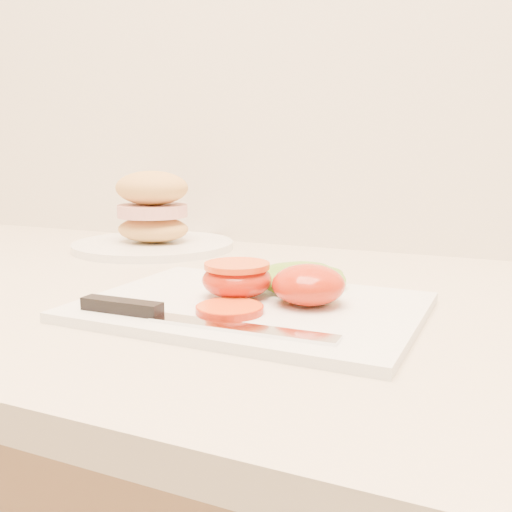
% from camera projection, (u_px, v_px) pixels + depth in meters
% --- Properties ---
extents(cutting_board, '(0.33, 0.24, 0.01)m').
position_uv_depth(cutting_board, '(252.00, 307.00, 0.57)').
color(cutting_board, white).
rests_on(cutting_board, counter).
extents(tomato_half_dome, '(0.07, 0.07, 0.04)m').
position_uv_depth(tomato_half_dome, '(308.00, 285.00, 0.56)').
color(tomato_half_dome, red).
rests_on(tomato_half_dome, cutting_board).
extents(tomato_half_cut, '(0.07, 0.07, 0.04)m').
position_uv_depth(tomato_half_cut, '(237.00, 278.00, 0.58)').
color(tomato_half_cut, red).
rests_on(tomato_half_cut, cutting_board).
extents(tomato_slice_0, '(0.06, 0.06, 0.01)m').
position_uv_depth(tomato_slice_0, '(230.00, 309.00, 0.53)').
color(tomato_slice_0, orange).
rests_on(tomato_slice_0, cutting_board).
extents(lettuce_leaf_0, '(0.13, 0.13, 0.02)m').
position_uv_depth(lettuce_leaf_0, '(303.00, 278.00, 0.62)').
color(lettuce_leaf_0, olive).
rests_on(lettuce_leaf_0, cutting_board).
extents(knife, '(0.25, 0.03, 0.01)m').
position_uv_depth(knife, '(166.00, 314.00, 0.51)').
color(knife, silver).
rests_on(knife, cutting_board).
extents(sandwich_plate, '(0.26, 0.26, 0.13)m').
position_uv_depth(sandwich_plate, '(153.00, 221.00, 0.92)').
color(sandwich_plate, white).
rests_on(sandwich_plate, counter).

